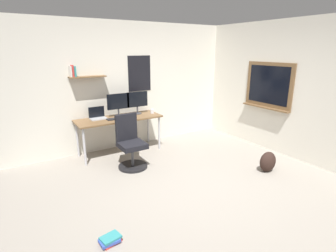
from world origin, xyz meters
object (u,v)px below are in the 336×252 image
Objects in this scene: coffee_mug at (152,111)px; book_stack_on_floor at (110,240)px; keyboard at (116,119)px; backpack at (268,162)px; office_chair at (131,145)px; monitor_primary at (118,103)px; monitor_secondary at (137,101)px; desk at (119,121)px; laptop at (98,116)px; computer_mouse at (130,116)px.

book_stack_on_floor is at bearing -127.73° from coffee_mug.
keyboard is 1.03× the size of backpack.
office_chair is 2.41m from backpack.
monitor_primary is at bearing 80.86° from office_chair.
monitor_secondary is (0.42, 0.00, 0.00)m from monitor_primary.
keyboard is (-0.55, -0.18, -0.26)m from monitor_secondary.
desk reaches higher than book_stack_on_floor.
monitor_primary and monitor_secondary have the same top height.
monitor_secondary is (0.84, -0.05, 0.22)m from laptop.
computer_mouse is 2.72m from backpack.
office_chair is at bearing -99.14° from monitor_primary.
book_stack_on_floor is at bearing -113.75° from keyboard.
laptop is 0.37m from keyboard.
desk is at bearing -167.84° from monitor_secondary.
backpack is at bearing -37.13° from office_chair.
monitor_secondary is (0.55, 0.83, 0.60)m from office_chair.
monitor_primary is 3.01m from backpack.
computer_mouse is 0.43× the size of book_stack_on_floor.
keyboard is 4.02× the size of coffee_mug.
office_chair reaches higher than coffee_mug.
desk is at bearing 42.61° from keyboard.
monitor_secondary is 3.14m from book_stack_on_floor.
desk is 4.70× the size of backpack.
monitor_secondary reaches higher than backpack.
computer_mouse reaches higher than desk.
laptop reaches higher than coffee_mug.
book_stack_on_floor is at bearing -106.05° from laptop.
office_chair is at bearing -113.85° from computer_mouse.
office_chair is 2.66× the size of backpack.
keyboard is 1.51× the size of book_stack_on_floor.
office_chair reaches higher than book_stack_on_floor.
laptop reaches higher than computer_mouse.
coffee_mug is at bearing 5.25° from computer_mouse.
coffee_mug is at bearing -10.30° from monitor_primary.
desk is 0.36m from monitor_primary.
book_stack_on_floor is (-1.86, -2.41, -0.75)m from coffee_mug.
monitor_secondary is at bearing 57.99° from book_stack_on_floor.
laptop is 0.67× the size of monitor_primary.
book_stack_on_floor is (-1.58, -2.53, -0.97)m from monitor_secondary.
monitor_primary is 1.25× the size of keyboard.
computer_mouse is at bearing -48.97° from monitor_primary.
monitor_secondary reaches higher than coffee_mug.
monitor_secondary reaches higher than computer_mouse.
computer_mouse is at bearing 60.80° from book_stack_on_floor.
office_chair is at bearing 142.87° from backpack.
office_chair is 1.15m from coffee_mug.
coffee_mug reaches higher than book_stack_on_floor.
keyboard is at bearing 66.25° from book_stack_on_floor.
book_stack_on_floor is (-1.32, -2.36, -0.72)m from computer_mouse.
backpack is (1.92, -1.45, -0.23)m from office_chair.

